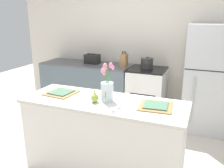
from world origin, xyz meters
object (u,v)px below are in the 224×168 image
(stove_range, at_px, (147,94))
(cooking_pot, at_px, (147,63))
(plate_setting_left, at_px, (61,93))
(plate_setting_right, at_px, (156,106))
(refrigerator, at_px, (208,79))
(pear_figurine, at_px, (95,97))
(toaster, at_px, (92,59))
(flower_vase, at_px, (107,89))
(knife_block, at_px, (124,60))

(stove_range, distance_m, cooking_pot, 0.54)
(plate_setting_left, height_order, plate_setting_right, same)
(refrigerator, xyz_separation_m, pear_figurine, (-1.11, -1.68, 0.11))
(plate_setting_left, bearing_deg, refrigerator, 44.06)
(plate_setting_left, bearing_deg, toaster, 103.65)
(stove_range, height_order, flower_vase, flower_vase)
(plate_setting_left, relative_size, toaster, 1.28)
(stove_range, xyz_separation_m, pear_figurine, (-0.16, -1.68, 0.48))
(refrigerator, xyz_separation_m, toaster, (-2.01, 0.05, 0.17))
(knife_block, bearing_deg, flower_vase, -77.18)
(cooking_pot, height_order, knife_block, knife_block)
(stove_range, height_order, pear_figurine, pear_figurine)
(plate_setting_right, distance_m, toaster, 2.22)
(flower_vase, relative_size, plate_setting_right, 1.22)
(plate_setting_left, xyz_separation_m, plate_setting_right, (1.13, 0.00, 0.00))
(refrigerator, distance_m, knife_block, 1.38)
(refrigerator, bearing_deg, toaster, 178.60)
(pear_figurine, height_order, cooking_pot, cooking_pot)
(flower_vase, bearing_deg, knife_block, 102.82)
(cooking_pot, xyz_separation_m, knife_block, (-0.39, -0.04, 0.02))
(pear_figurine, bearing_deg, plate_setting_left, 166.64)
(stove_range, relative_size, knife_block, 3.36)
(stove_range, height_order, cooking_pot, cooking_pot)
(plate_setting_right, xyz_separation_m, toaster, (-1.52, 1.61, 0.10))
(flower_vase, bearing_deg, cooking_pot, 88.88)
(refrigerator, bearing_deg, stove_range, -179.96)
(plate_setting_left, bearing_deg, pear_figurine, -13.36)
(toaster, distance_m, knife_block, 0.64)
(flower_vase, xyz_separation_m, pear_figurine, (-0.11, -0.09, -0.08))
(flower_vase, bearing_deg, stove_range, 87.89)
(plate_setting_right, bearing_deg, toaster, 133.34)
(stove_range, bearing_deg, toaster, 177.30)
(toaster, xyz_separation_m, cooking_pot, (1.03, -0.02, 0.00))
(pear_figurine, bearing_deg, knife_block, 98.68)
(plate_setting_left, xyz_separation_m, knife_block, (0.24, 1.56, 0.13))
(plate_setting_left, bearing_deg, plate_setting_right, 0.00)
(stove_range, height_order, knife_block, knife_block)
(pear_figurine, height_order, plate_setting_right, pear_figurine)
(plate_setting_left, height_order, knife_block, knife_block)
(stove_range, bearing_deg, flower_vase, -92.11)
(refrigerator, bearing_deg, pear_figurine, -123.53)
(plate_setting_left, bearing_deg, knife_block, 81.07)
(plate_setting_right, bearing_deg, flower_vase, -176.59)
(pear_figurine, xyz_separation_m, cooking_pot, (0.14, 1.71, 0.06))
(stove_range, distance_m, plate_setting_right, 1.69)
(stove_range, height_order, toaster, toaster)
(stove_range, height_order, refrigerator, refrigerator)
(pear_figurine, bearing_deg, plate_setting_right, 10.71)
(plate_setting_right, height_order, cooking_pot, cooking_pot)
(toaster, bearing_deg, flower_vase, -58.74)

